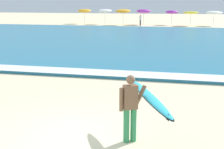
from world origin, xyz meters
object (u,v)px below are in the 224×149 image
at_px(beach_umbrella_1, 105,11).
at_px(beach_umbrella_5, 191,13).
at_px(beach_umbrella_4, 172,12).
at_px(beach_umbrella_0, 84,11).
at_px(beach_umbrella_6, 214,13).
at_px(surfer_with_board, 140,102).
at_px(beach_umbrella_3, 144,11).
at_px(beachgoer_near_row_left, 140,20).
at_px(beach_umbrella_2, 123,11).

height_order(beach_umbrella_1, beach_umbrella_5, beach_umbrella_1).
bearing_deg(beach_umbrella_4, beach_umbrella_0, -179.23).
bearing_deg(beach_umbrella_6, beach_umbrella_5, -169.61).
relative_size(surfer_with_board, beach_umbrella_6, 1.12).
bearing_deg(beach_umbrella_1, surfer_with_board, -75.27).
height_order(beach_umbrella_1, beach_umbrella_4, beach_umbrella_1).
relative_size(beach_umbrella_3, beachgoer_near_row_left, 1.47).
relative_size(surfer_with_board, beach_umbrella_0, 1.14).
distance_m(beach_umbrella_0, beach_umbrella_2, 6.58).
distance_m(beach_umbrella_1, beach_umbrella_3, 5.93).
distance_m(beach_umbrella_1, beach_umbrella_2, 3.11).
xyz_separation_m(surfer_with_board, beach_umbrella_4, (-0.16, 39.67, 0.84)).
xyz_separation_m(surfer_with_board, beach_umbrella_2, (-7.26, 38.12, 0.99)).
height_order(beach_umbrella_5, beach_umbrella_6, beach_umbrella_6).
bearing_deg(beach_umbrella_3, beach_umbrella_1, -175.86).
xyz_separation_m(beach_umbrella_1, beach_umbrella_4, (10.09, 0.68, -0.14)).
height_order(beach_umbrella_3, beach_umbrella_4, beach_umbrella_3).
bearing_deg(beach_umbrella_0, beach_umbrella_4, 0.77).
distance_m(beach_umbrella_4, beach_umbrella_6, 6.00).
xyz_separation_m(beach_umbrella_2, beach_umbrella_4, (7.11, 1.55, -0.15)).
height_order(surfer_with_board, beach_umbrella_0, beach_umbrella_0).
height_order(beach_umbrella_4, beachgoer_near_row_left, beach_umbrella_4).
relative_size(beach_umbrella_3, beach_umbrella_6, 1.01).
distance_m(surfer_with_board, beach_umbrella_0, 41.80).
height_order(beach_umbrella_0, beach_umbrella_2, beach_umbrella_2).
bearing_deg(beach_umbrella_0, beach_umbrella_6, -0.42).
distance_m(beach_umbrella_0, beach_umbrella_4, 13.54).
height_order(beach_umbrella_3, beach_umbrella_5, beach_umbrella_3).
height_order(beach_umbrella_4, beach_umbrella_6, beach_umbrella_4).
height_order(beach_umbrella_2, beach_umbrella_5, beach_umbrella_2).
distance_m(beach_umbrella_2, beach_umbrella_4, 7.28).
height_order(surfer_with_board, beach_umbrella_2, beach_umbrella_2).
height_order(surfer_with_board, beach_umbrella_1, beach_umbrella_1).
height_order(beach_umbrella_5, beachgoer_near_row_left, beach_umbrella_5).
xyz_separation_m(surfer_with_board, beach_umbrella_6, (5.84, 39.34, 0.81)).
bearing_deg(beach_umbrella_5, beachgoer_near_row_left, -166.89).
height_order(surfer_with_board, beach_umbrella_6, beach_umbrella_6).
bearing_deg(beach_umbrella_4, beach_umbrella_2, -167.70).
xyz_separation_m(beach_umbrella_5, beach_umbrella_6, (3.27, 0.60, 0.02)).
bearing_deg(beach_umbrella_0, surfer_with_board, -70.87).
relative_size(beach_umbrella_0, beach_umbrella_6, 0.99).
distance_m(beach_umbrella_1, beach_umbrella_5, 12.82).
bearing_deg(surfer_with_board, beach_umbrella_1, 104.73).
relative_size(beach_umbrella_4, beachgoer_near_row_left, 1.38).
bearing_deg(beach_umbrella_2, beach_umbrella_5, 3.63).
bearing_deg(beach_umbrella_3, beach_umbrella_5, -5.61).
bearing_deg(beach_umbrella_0, beachgoer_near_row_left, -14.62).
distance_m(beach_umbrella_2, beach_umbrella_5, 9.85).
bearing_deg(surfer_with_board, beach_umbrella_4, 90.22).
height_order(beach_umbrella_1, beachgoer_near_row_left, beach_umbrella_1).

